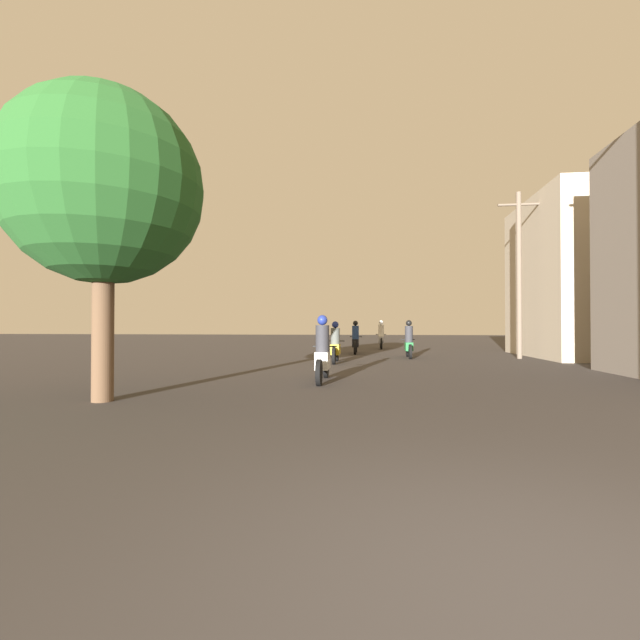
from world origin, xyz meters
name	(u,v)px	position (x,y,z in m)	size (l,w,h in m)	color
ground_plane	(591,639)	(0.00, 0.00, 0.00)	(120.00, 120.00, 0.00)	#383330
motorcycle_white	(323,355)	(-2.06, 8.09, 0.63)	(0.60, 2.05, 1.57)	black
motorcycle_yellow	(335,346)	(-2.18, 13.24, 0.59)	(0.60, 1.92, 1.48)	black
motorcycle_green	(409,343)	(0.62, 15.92, 0.63)	(0.60, 1.94, 1.55)	black
motorcycle_black	(356,340)	(-1.66, 18.36, 0.63)	(0.60, 2.05, 1.56)	black
motorcycle_silver	(381,337)	(-0.36, 22.76, 0.65)	(0.60, 2.09, 1.63)	black
building_right_far	(588,277)	(8.15, 17.25, 3.37)	(4.78, 6.38, 6.74)	beige
utility_pole_far	(519,271)	(4.98, 16.02, 3.51)	(1.60, 0.20, 6.70)	#6B5B4C
street_tree	(104,188)	(-5.57, 5.02, 3.73)	(3.41, 3.41, 5.46)	brown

